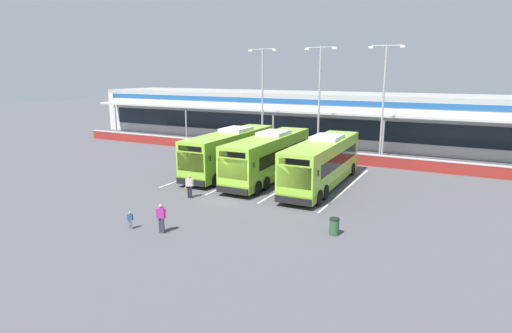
{
  "coord_description": "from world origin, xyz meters",
  "views": [
    {
      "loc": [
        14.28,
        -24.01,
        8.47
      ],
      "look_at": [
        0.12,
        3.0,
        1.6
      ],
      "focal_mm": 29.29,
      "sensor_mm": 36.0,
      "label": 1
    }
  ],
  "objects": [
    {
      "name": "bay_stripe_centre",
      "position": [
        6.3,
        6.0,
        0.0
      ],
      "size": [
        0.14,
        13.0,
        0.01
      ],
      "primitive_type": "cube",
      "color": "silver",
      "rests_on": "ground"
    },
    {
      "name": "coach_bus_left_centre",
      "position": [
        -0.17,
        5.79,
        1.79
      ],
      "size": [
        3.13,
        12.21,
        3.78
      ],
      "color": "#8CC633",
      "rests_on": "ground"
    },
    {
      "name": "bay_stripe_far_west",
      "position": [
        -6.3,
        6.0,
        0.0
      ],
      "size": [
        0.14,
        13.0,
        0.01
      ],
      "primitive_type": "cube",
      "color": "silver",
      "rests_on": "ground"
    },
    {
      "name": "terminal_building",
      "position": [
        -0.0,
        26.91,
        3.01
      ],
      "size": [
        70.0,
        13.0,
        6.0
      ],
      "color": "silver",
      "rests_on": "ground"
    },
    {
      "name": "pedestrian_with_handbag",
      "position": [
        -2.67,
        -1.58,
        0.86
      ],
      "size": [
        0.61,
        0.52,
        1.62
      ],
      "color": "black",
      "rests_on": "ground"
    },
    {
      "name": "red_barrier_wall",
      "position": [
        0.0,
        14.5,
        0.56
      ],
      "size": [
        60.0,
        0.4,
        1.1
      ],
      "color": "maroon",
      "rests_on": "ground"
    },
    {
      "name": "bay_stripe_west",
      "position": [
        -2.1,
        6.0,
        0.0
      ],
      "size": [
        0.14,
        13.0,
        0.01
      ],
      "primitive_type": "cube",
      "color": "silver",
      "rests_on": "ground"
    },
    {
      "name": "litter_bin",
      "position": [
        8.23,
        -3.5,
        0.47
      ],
      "size": [
        0.54,
        0.54,
        0.93
      ],
      "color": "#2D5133",
      "rests_on": "ground"
    },
    {
      "name": "coach_bus_leftmost",
      "position": [
        -4.05,
        6.28,
        1.79
      ],
      "size": [
        3.13,
        12.21,
        3.78
      ],
      "color": "#8CC633",
      "rests_on": "ground"
    },
    {
      "name": "coach_bus_centre",
      "position": [
        4.44,
        5.57,
        1.79
      ],
      "size": [
        3.13,
        12.21,
        3.78
      ],
      "color": "#8CC633",
      "rests_on": "ground"
    },
    {
      "name": "ground_plane",
      "position": [
        0.0,
        0.0,
        0.0
      ],
      "size": [
        200.0,
        200.0,
        0.0
      ],
      "primitive_type": "plane",
      "color": "#4C4C51"
    },
    {
      "name": "bay_stripe_mid_west",
      "position": [
        2.1,
        6.0,
        0.0
      ],
      "size": [
        0.14,
        13.0,
        0.01
      ],
      "primitive_type": "cube",
      "color": "silver",
      "rests_on": "ground"
    },
    {
      "name": "lamp_post_west",
      "position": [
        -6.03,
        16.2,
        6.29
      ],
      "size": [
        3.24,
        0.28,
        11.0
      ],
      "color": "#9E9EA3",
      "rests_on": "ground"
    },
    {
      "name": "lamp_post_east",
      "position": [
        6.56,
        16.24,
        6.29
      ],
      "size": [
        3.24,
        0.28,
        11.0
      ],
      "color": "#9E9EA3",
      "rests_on": "ground"
    },
    {
      "name": "lamp_post_centre",
      "position": [
        0.36,
        16.07,
        6.29
      ],
      "size": [
        3.24,
        0.28,
        11.0
      ],
      "color": "#9E9EA3",
      "rests_on": "ground"
    },
    {
      "name": "pedestrian_in_dark_coat",
      "position": [
        -0.13,
        -7.52,
        0.87
      ],
      "size": [
        0.52,
        0.35,
        1.62
      ],
      "color": "#33333D",
      "rests_on": "ground"
    },
    {
      "name": "pedestrian_child",
      "position": [
        -2.01,
        -7.9,
        0.54
      ],
      "size": [
        0.28,
        0.27,
        1.0
      ],
      "color": "slate",
      "rests_on": "ground"
    }
  ]
}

